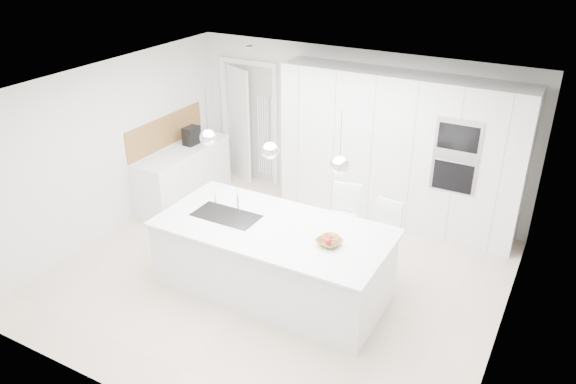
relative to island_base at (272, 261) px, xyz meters
The scene contains 26 objects.
floor 0.53m from the island_base, 108.43° to the left, with size 5.50×5.50×0.00m, color beige.
wall_back 2.92m from the island_base, 92.05° to the left, with size 5.50×5.50×0.00m, color silver.
wall_left 2.98m from the island_base, behind, with size 5.00×5.00×0.00m, color silver.
ceiling 2.09m from the island_base, 108.43° to the left, with size 5.50×5.50×0.00m, color white.
tall_cabinets 2.69m from the island_base, 74.36° to the left, with size 3.60×0.60×2.30m, color white.
oven_stack 2.86m from the island_base, 53.85° to the left, with size 0.62×0.04×1.05m, color #A5A5A8, non-canonical shape.
doorway_frame 3.50m from the island_base, 126.50° to the left, with size 1.11×0.08×2.13m, color white, non-canonical shape.
hallway_door 3.61m from the island_base, 130.22° to the left, with size 0.82×0.04×2.00m, color white.
radiator 3.28m from the island_base, 122.08° to the left, with size 0.32×0.04×1.40m, color white, non-canonical shape.
left_base_cabinets 2.96m from the island_base, 149.53° to the left, with size 0.60×1.80×0.86m, color white.
left_worktop 2.99m from the island_base, 149.53° to the left, with size 0.62×1.82×0.04m, color white.
oak_backsplash 3.29m from the island_base, 152.14° to the left, with size 0.02×1.80×0.50m, color olive.
island_base is the anchor object (origin of this frame).
island_worktop 0.45m from the island_base, 90.00° to the left, with size 2.84×1.40×0.04m, color white.
island_sink 0.76m from the island_base, behind, with size 0.84×0.44×0.18m, color #3F3F42, non-canonical shape.
island_tap 0.89m from the island_base, 161.57° to the left, with size 0.02×0.02×0.30m, color white.
pendant_left 1.70m from the island_base, behind, with size 0.20×0.20×0.20m, color white.
pendant_mid 1.47m from the island_base, 146.31° to the right, with size 0.20×0.20×0.20m, color white.
pendant_right 1.70m from the island_base, ahead, with size 0.20×0.20×0.20m, color white.
fruit_bowl 0.92m from the island_base, ahead, with size 0.28×0.28×0.07m, color olive.
espresso_machine 3.14m from the island_base, 145.21° to the left, with size 0.18×0.28×0.30m, color black.
bar_stool_left 1.06m from the island_base, 59.99° to the left, with size 0.38×0.53×1.17m, color white, non-canonical shape.
bar_stool_right 1.42m from the island_base, 37.89° to the left, with size 0.36×0.50×1.09m, color white, non-canonical shape.
apple_a 0.94m from the island_base, ahead, with size 0.08×0.08×0.08m, color red.
apple_b 0.94m from the island_base, ahead, with size 0.07×0.07×0.07m, color red.
banana_bunch 0.97m from the island_base, ahead, with size 0.21×0.21×0.03m, color gold.
Camera 1 is at (3.08, -5.30, 4.24)m, focal length 35.00 mm.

